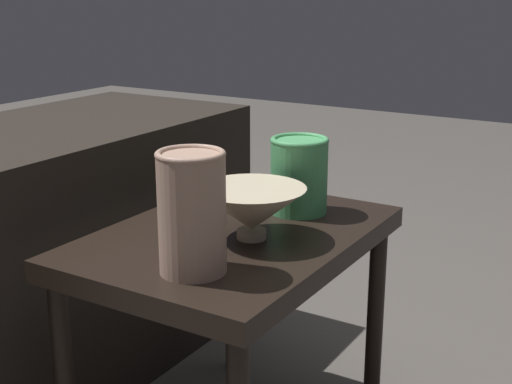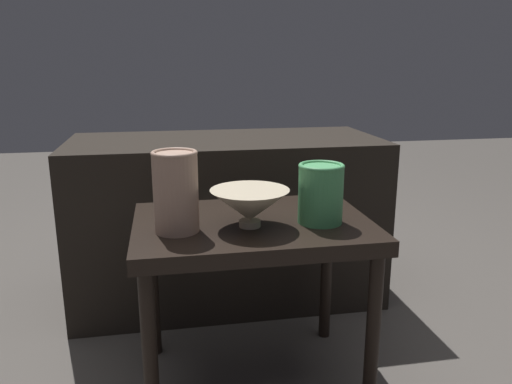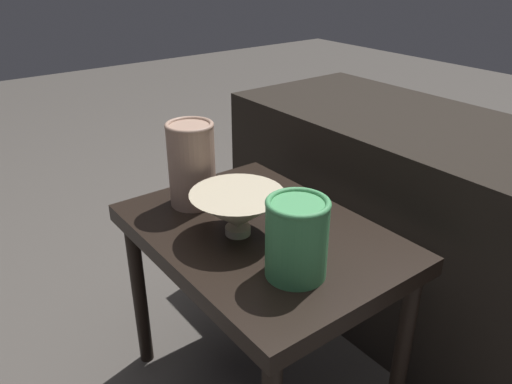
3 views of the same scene
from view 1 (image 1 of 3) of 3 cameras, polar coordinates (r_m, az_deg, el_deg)
table at (r=1.37m, az=-1.79°, el=-5.56°), size 0.62×0.44×0.48m
couch_backdrop at (r=1.76m, az=-17.31°, el=-5.13°), size 1.12×0.50×0.61m
bowl at (r=1.29m, az=-0.36°, el=-1.39°), size 0.20×0.20×0.10m
vase_textured_left at (r=1.14m, az=-5.16°, el=-1.51°), size 0.11×0.11×0.20m
vase_colorful_right at (r=1.44m, az=3.46°, el=1.46°), size 0.12×0.12×0.16m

